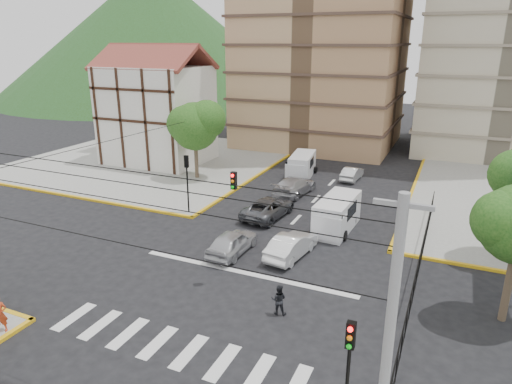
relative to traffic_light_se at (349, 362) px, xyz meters
The scene contains 21 objects.
ground 11.46m from the traffic_light_se, 135.00° to the left, with size 160.00×160.00×0.00m, color black.
sidewalk_nw 39.43m from the traffic_light_se, 135.00° to the left, with size 26.00×26.00×0.15m, color gray.
crosswalk_stripes 8.59m from the traffic_light_se, 167.01° to the left, with size 12.00×2.40×0.01m, color silver.
stop_line 12.31m from the traffic_light_se, 130.91° to the left, with size 13.00×0.40×0.01m, color silver.
tudor_building 38.67m from the traffic_light_se, 133.95° to the left, with size 10.80×8.05×12.23m.
distant_hill 100.57m from the traffic_light_se, 128.91° to the left, with size 70.00×70.00×28.00m, color #244717.
park_fence 12.74m from the traffic_light_se, 84.43° to the left, with size 0.10×22.50×1.66m, color black, non-canonical shape.
tree_tudor 30.98m from the traffic_light_se, 129.60° to the left, with size 5.39×4.40×7.43m.
traffic_light_se is the anchor object (origin of this frame).
traffic_light_nw 22.06m from the traffic_light_se, 135.00° to the left, with size 0.28×0.22×4.40m.
traffic_light_hanging 10.09m from the traffic_light_se, 143.53° to the left, with size 18.00×9.12×0.92m.
utility_pole_se 2.37m from the traffic_light_se, 45.00° to the right, with size 1.40×0.28×9.00m.
van_right_lane 17.68m from the traffic_light_se, 105.36° to the left, with size 2.25×5.19×2.30m.
van_left_lane 30.59m from the traffic_light_se, 111.15° to the left, with size 2.51×5.03×2.17m.
car_silver_front_left 14.74m from the traffic_light_se, 131.19° to the left, with size 1.75×4.34×1.48m, color silver.
car_white_front_right 13.69m from the traffic_light_se, 116.96° to the left, with size 1.54×4.41×1.45m, color white.
car_grey_mid_left 20.23m from the traffic_light_se, 119.48° to the left, with size 2.39×5.19×1.44m, color #56585D.
car_silver_rear_left 25.34m from the traffic_light_se, 112.98° to the left, with size 2.15×5.30×1.54m, color #ABABB0.
car_darkgrey_mid_right 23.61m from the traffic_light_se, 104.61° to the left, with size 1.50×3.73×1.27m, color black.
car_white_rear_right 30.21m from the traffic_light_se, 102.12° to the left, with size 1.31×3.76×1.24m, color silver.
pedestrian_crosswalk 7.90m from the traffic_light_se, 127.48° to the left, with size 0.75×0.58×1.53m, color black.
Camera 1 is at (9.91, -19.57, 12.52)m, focal length 32.00 mm.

